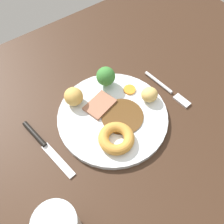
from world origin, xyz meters
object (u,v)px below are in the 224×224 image
Objects in this scene: meat_slice_main at (100,105)px; roast_potato_left at (149,94)px; dinner_plate at (112,116)px; fork at (168,90)px; carrot_coin_front at (130,90)px; knife at (43,143)px; roast_potato_right at (74,96)px; broccoli_floret at (106,76)px; yorkshire_pudding at (116,138)px.

roast_potato_left is at bearing 154.02° from meat_slice_main.
fork is (-17.11, 1.92, -0.31)cm from dinner_plate.
carrot_coin_front is 25.57cm from knife.
knife is at bearing -104.53° from fork.
roast_potato_right is 0.86× the size of broccoli_floret.
roast_potato_left is 1.35× the size of carrot_coin_front.
fork is at bearing 140.33° from broccoli_floret.
meat_slice_main is 9.12cm from carrot_coin_front.
yorkshire_pudding is 0.45× the size of knife.
fork is at bearing -167.61° from yorkshire_pudding.
roast_potato_right is (4.48, -4.82, 1.83)cm from meat_slice_main.
carrot_coin_front is 0.21× the size of fork.
knife is at bearing -11.16° from dinner_plate.
fork is at bearing 149.50° from carrot_coin_front.
fork is 0.83× the size of knife.
roast_potato_right reaches higher than yorkshire_pudding.
yorkshire_pudding is 15.25cm from roast_potato_right.
roast_potato_left is 0.23× the size of knife.
carrot_coin_front is 0.17× the size of knife.
fork is (-12.77, 10.59, -4.13)cm from broccoli_floret.
yorkshire_pudding is 14.66cm from roast_potato_left.
yorkshire_pudding is 17.12cm from broccoli_floret.
knife is at bearing -10.46° from roast_potato_left.
knife reaches higher than fork.
carrot_coin_front is 10.48cm from fork.
broccoli_floret is at bearing -137.58° from meat_slice_main.
meat_slice_main is 1.52× the size of roast_potato_right.
roast_potato_left is 7.30cm from fork.
knife is (21.74, 5.24, -4.06)cm from broccoli_floret.
meat_slice_main reaches higher than knife.
knife is (13.92, -9.88, -2.17)cm from yorkshire_pudding.
yorkshire_pudding is at bearing 46.53° from knife.
carrot_coin_front is (-8.14, -3.36, 0.95)cm from dinner_plate.
knife is (17.40, -3.43, -0.25)cm from dinner_plate.
roast_potato_left is at bearing 170.71° from dinner_plate.
dinner_plate is at bearing 63.44° from broccoli_floret.
meat_slice_main is at bearing 83.27° from knife.
carrot_coin_front is at bearing 81.73° from knife.
yorkshire_pudding is at bearing 76.21° from meat_slice_main.
roast_potato_right is at bearing -47.11° from meat_slice_main.
knife is at bearing 1.38° from meat_slice_main.
roast_potato_left is at bearing -97.62° from fork.
roast_potato_left reaches higher than fork.
carrot_coin_front is at bearing 158.74° from roast_potato_right.
yorkshire_pudding reaches higher than carrot_coin_front.
roast_potato_right is at bearing 105.45° from knife.
carrot_coin_front reaches higher than fork.
dinner_plate is 17.74cm from knife.
knife is (34.51, -5.35, 0.06)cm from fork.
yorkshire_pudding is 0.54× the size of fork.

